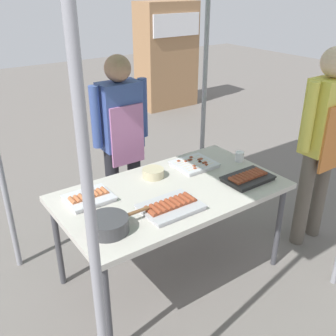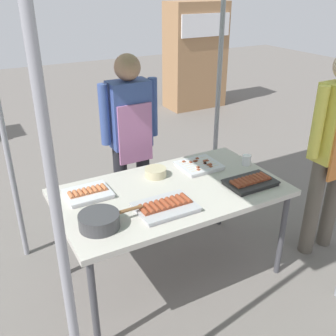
{
  "view_description": "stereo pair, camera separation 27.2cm",
  "coord_description": "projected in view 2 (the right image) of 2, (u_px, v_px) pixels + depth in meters",
  "views": [
    {
      "loc": [
        -1.41,
        -1.95,
        2.08
      ],
      "look_at": [
        0.0,
        0.05,
        0.9
      ],
      "focal_mm": 41.56,
      "sensor_mm": 36.0,
      "label": 1
    },
    {
      "loc": [
        -1.18,
        -2.09,
        2.08
      ],
      "look_at": [
        0.0,
        0.05,
        0.9
      ],
      "focal_mm": 41.56,
      "sensor_mm": 36.0,
      "label": 2
    }
  ],
  "objects": [
    {
      "name": "tray_spring_rolls",
      "position": [
        250.0,
        182.0,
        2.8
      ],
      "size": [
        0.36,
        0.24,
        0.05
      ],
      "color": "black",
      "rests_on": "stall_table"
    },
    {
      "name": "cooking_wok",
      "position": [
        100.0,
        220.0,
        2.31
      ],
      "size": [
        0.41,
        0.25,
        0.09
      ],
      "color": "#38383A",
      "rests_on": "stall_table"
    },
    {
      "name": "tray_meat_skewers",
      "position": [
        199.0,
        166.0,
        3.06
      ],
      "size": [
        0.32,
        0.28,
        0.04
      ],
      "color": "silver",
      "rests_on": "stall_table"
    },
    {
      "name": "customer_nearby",
      "position": [
        335.0,
        141.0,
        2.95
      ],
      "size": [
        0.52,
        0.23,
        1.66
      ],
      "color": "#595147",
      "rests_on": "ground"
    },
    {
      "name": "drink_cup_near_edge",
      "position": [
        247.0,
        160.0,
        3.1
      ],
      "size": [
        0.07,
        0.07,
        0.08
      ],
      "primitive_type": "cylinder",
      "color": "white",
      "rests_on": "stall_table"
    },
    {
      "name": "neighbor_stall_left",
      "position": [
        195.0,
        56.0,
        6.8
      ],
      "size": [
        1.02,
        0.58,
        1.79
      ],
      "color": "#9E724C",
      "rests_on": "ground"
    },
    {
      "name": "tray_grilled_sausages",
      "position": [
        166.0,
        206.0,
        2.5
      ],
      "size": [
        0.38,
        0.28,
        0.06
      ],
      "color": "#ADADB2",
      "rests_on": "stall_table"
    },
    {
      "name": "tray_pork_links",
      "position": [
        88.0,
        193.0,
        2.66
      ],
      "size": [
        0.3,
        0.25,
        0.05
      ],
      "color": "silver",
      "rests_on": "stall_table"
    },
    {
      "name": "ground_plane",
      "position": [
        171.0,
        273.0,
        3.07
      ],
      "size": [
        18.0,
        18.0,
        0.0
      ],
      "primitive_type": "plane",
      "color": "#66605B"
    },
    {
      "name": "stall_table",
      "position": [
        171.0,
        196.0,
        2.77
      ],
      "size": [
        1.6,
        0.9,
        0.75
      ],
      "color": "#B7B2A8",
      "rests_on": "ground"
    },
    {
      "name": "vendor_woman",
      "position": [
        130.0,
        131.0,
        3.31
      ],
      "size": [
        0.52,
        0.23,
        1.57
      ],
      "rotation": [
        0.0,
        0.0,
        3.14
      ],
      "color": "black",
      "rests_on": "ground"
    },
    {
      "name": "condiment_bowl",
      "position": [
        155.0,
        172.0,
        2.92
      ],
      "size": [
        0.16,
        0.16,
        0.07
      ],
      "primitive_type": "cylinder",
      "color": "#BFB28C",
      "rests_on": "stall_table"
    }
  ]
}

